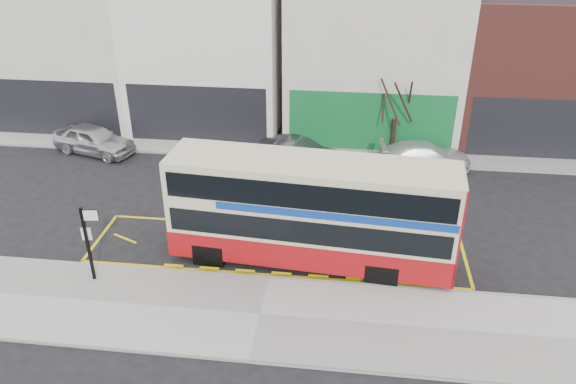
# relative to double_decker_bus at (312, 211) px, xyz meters

# --- Properties ---
(ground) EXTENTS (120.00, 120.00, 0.00)m
(ground) POSITION_rel_double_decker_bus_xyz_m (-1.34, -1.02, -2.10)
(ground) COLOR black
(ground) RESTS_ON ground
(pavement) EXTENTS (40.00, 4.00, 0.15)m
(pavement) POSITION_rel_double_decker_bus_xyz_m (-1.34, -3.32, -2.03)
(pavement) COLOR #A9A6A1
(pavement) RESTS_ON ground
(kerb) EXTENTS (40.00, 0.15, 0.15)m
(kerb) POSITION_rel_double_decker_bus_xyz_m (-1.34, -1.39, -2.03)
(kerb) COLOR gray
(kerb) RESTS_ON ground
(far_pavement) EXTENTS (50.00, 3.00, 0.15)m
(far_pavement) POSITION_rel_double_decker_bus_xyz_m (-1.34, 9.98, -2.03)
(far_pavement) COLOR #A9A6A1
(far_pavement) RESTS_ON ground
(road_markings) EXTENTS (14.00, 3.40, 0.01)m
(road_markings) POSITION_rel_double_decker_bus_xyz_m (-1.34, 0.58, -2.10)
(road_markings) COLOR yellow
(road_markings) RESTS_ON ground
(terrace_far_left) EXTENTS (8.00, 8.01, 10.80)m
(terrace_far_left) POSITION_rel_double_decker_bus_xyz_m (-14.84, 13.97, 2.72)
(terrace_far_left) COLOR silver
(terrace_far_left) RESTS_ON ground
(terrace_left) EXTENTS (8.00, 8.01, 11.80)m
(terrace_left) POSITION_rel_double_decker_bus_xyz_m (-6.84, 13.97, 3.22)
(terrace_left) COLOR white
(terrace_left) RESTS_ON ground
(terrace_green_shop) EXTENTS (9.00, 8.01, 11.30)m
(terrace_green_shop) POSITION_rel_double_decker_bus_xyz_m (2.16, 13.97, 2.97)
(terrace_green_shop) COLOR silver
(terrace_green_shop) RESTS_ON ground
(terrace_right) EXTENTS (9.00, 8.01, 10.30)m
(terrace_right) POSITION_rel_double_decker_bus_xyz_m (11.16, 13.97, 2.47)
(terrace_right) COLOR brown
(terrace_right) RESTS_ON ground
(double_decker_bus) EXTENTS (10.17, 3.10, 4.00)m
(double_decker_bus) POSITION_rel_double_decker_bus_xyz_m (0.00, 0.00, 0.00)
(double_decker_bus) COLOR beige
(double_decker_bus) RESTS_ON ground
(bus_stop_post) EXTENTS (0.71, 0.15, 2.82)m
(bus_stop_post) POSITION_rel_double_decker_bus_xyz_m (-7.28, -2.17, -0.25)
(bus_stop_post) COLOR black
(bus_stop_post) RESTS_ON pavement
(car_silver) EXTENTS (4.66, 2.91, 1.48)m
(car_silver) POSITION_rel_double_decker_bus_xyz_m (-11.87, 8.23, -1.36)
(car_silver) COLOR #B9BABE
(car_silver) RESTS_ON ground
(car_grey) EXTENTS (4.55, 2.39, 1.43)m
(car_grey) POSITION_rel_double_decker_bus_xyz_m (-1.27, 7.71, -1.39)
(car_grey) COLOR #3C3D43
(car_grey) RESTS_ON ground
(car_white) EXTENTS (4.61, 2.30, 1.29)m
(car_white) POSITION_rel_double_decker_bus_xyz_m (4.82, 8.46, -1.46)
(car_white) COLOR silver
(car_white) RESTS_ON ground
(street_tree_right) EXTENTS (2.40, 2.40, 5.19)m
(street_tree_right) POSITION_rel_double_decker_bus_xyz_m (3.33, 9.89, 1.43)
(street_tree_right) COLOR #322116
(street_tree_right) RESTS_ON ground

